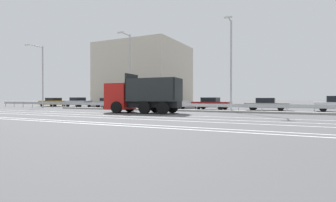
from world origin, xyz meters
TOP-DOWN VIEW (x-y plane):
  - ground_plane at (0.00, 0.00)m, footprint 320.00×320.00m
  - lane_strip_0 at (-3.05, -4.73)m, footprint 63.90×0.16m
  - lane_strip_1 at (-3.05, -7.11)m, footprint 63.90×0.16m
  - lane_strip_2 at (-3.05, -8.91)m, footprint 63.90×0.16m
  - lane_strip_3 at (-3.05, -11.77)m, footprint 63.90×0.16m
  - lane_strip_4 at (-3.05, -12.58)m, footprint 63.90×0.16m
  - median_island at (0.00, 1.57)m, footprint 35.15×1.10m
  - median_guardrail at (0.00, 2.48)m, footprint 63.90×0.09m
  - dump_truck at (-3.98, -3.02)m, footprint 7.00×3.16m
  - median_road_sign at (-8.14, 1.57)m, footprint 0.68×0.16m
  - street_lamp_0 at (-21.87, 1.30)m, footprint 0.70×2.49m
  - street_lamp_1 at (-7.48, 1.22)m, footprint 0.71×2.16m
  - street_lamp_2 at (3.70, 1.50)m, footprint 0.71×2.09m
  - parked_car_0 at (-25.79, 6.46)m, footprint 4.42×2.22m
  - parked_car_1 at (-20.69, 6.76)m, footprint 4.27×2.15m
  - parked_car_2 at (-15.10, 6.97)m, footprint 4.07×1.89m
  - parked_car_3 at (-10.19, 6.70)m, footprint 4.76×2.04m
  - parked_car_4 at (-4.86, 6.57)m, footprint 4.11×2.18m
  - parked_car_5 at (0.30, 6.54)m, footprint 4.45×2.10m
  - parked_car_6 at (6.28, 7.14)m, footprint 4.54×1.97m
  - background_building_0 at (-15.50, 17.61)m, footprint 13.74×12.86m

SIDE VIEW (x-z plane):
  - ground_plane at x=0.00m, z-range 0.00..0.00m
  - lane_strip_0 at x=-3.05m, z-range 0.00..0.01m
  - lane_strip_1 at x=-3.05m, z-range 0.00..0.01m
  - lane_strip_2 at x=-3.05m, z-range 0.00..0.01m
  - lane_strip_3 at x=-3.05m, z-range 0.00..0.01m
  - lane_strip_4 at x=-3.05m, z-range 0.00..0.01m
  - median_island at x=0.00m, z-range 0.00..0.18m
  - median_guardrail at x=0.00m, z-range 0.18..0.96m
  - parked_car_6 at x=6.28m, z-range 0.01..1.36m
  - parked_car_2 at x=-15.10m, z-range 0.02..1.38m
  - parked_car_0 at x=-25.79m, z-range 0.02..1.40m
  - parked_car_5 at x=0.30m, z-range 0.01..1.42m
  - parked_car_1 at x=-20.69m, z-range 0.01..1.45m
  - parked_car_3 at x=-10.19m, z-range 0.01..1.46m
  - parked_car_4 at x=-4.86m, z-range 0.02..1.51m
  - median_road_sign at x=-8.14m, z-range 0.04..2.56m
  - dump_truck at x=-3.98m, z-range -0.42..3.10m
  - street_lamp_1 at x=-7.48m, z-range 0.47..8.89m
  - street_lamp_0 at x=-21.87m, z-range 0.51..8.91m
  - street_lamp_2 at x=3.70m, z-range 0.47..9.04m
  - background_building_0 at x=-15.50m, z-range 0.00..10.83m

